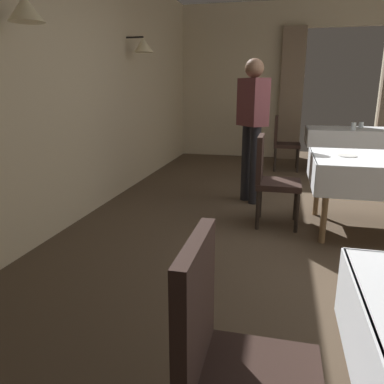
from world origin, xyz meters
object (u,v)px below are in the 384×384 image
object	(u,v)px
chair_near_left	(230,361)
glass_far_a	(361,125)
dining_table_far	(354,134)
plate_mid_a	(347,156)
chair_far_left	(282,140)
chair_mid_left	(271,176)
person_waiter_by_doorway	(252,120)
glass_far_c	(354,126)

from	to	relation	value
chair_near_left	glass_far_a	bearing A→B (deg)	76.40
dining_table_far	plate_mid_a	bearing A→B (deg)	-100.64
chair_far_left	plate_mid_a	bearing A→B (deg)	-77.97
chair_mid_left	chair_far_left	distance (m)	2.86
dining_table_far	person_waiter_by_doorway	distance (m)	2.59
chair_near_left	glass_far_a	distance (m)	5.94
glass_far_a	person_waiter_by_doorway	distance (m)	2.76
chair_far_left	plate_mid_a	size ratio (longest dim) A/B	5.11
plate_mid_a	person_waiter_by_doorway	bearing A→B (deg)	141.61
chair_far_left	glass_far_a	distance (m)	1.30
chair_mid_left	chair_far_left	bearing A→B (deg)	88.06
chair_mid_left	chair_near_left	bearing A→B (deg)	-90.72
chair_near_left	glass_far_a	size ratio (longest dim) A/B	9.46
glass_far_c	plate_mid_a	bearing A→B (deg)	-100.24
chair_far_left	glass_far_a	bearing A→B (deg)	5.71
dining_table_far	glass_far_c	size ratio (longest dim) A/B	12.72
plate_mid_a	glass_far_c	size ratio (longest dim) A/B	1.52
chair_mid_left	person_waiter_by_doorway	world-z (taller)	person_waiter_by_doorway
dining_table_far	chair_near_left	xyz separation A→B (m)	(-1.28, -5.62, -0.14)
chair_far_left	glass_far_a	size ratio (longest dim) A/B	9.46
plate_mid_a	glass_far_a	world-z (taller)	glass_far_a
dining_table_far	glass_far_c	world-z (taller)	glass_far_c
glass_far_c	person_waiter_by_doorway	bearing A→B (deg)	-128.74
dining_table_far	person_waiter_by_doorway	bearing A→B (deg)	-126.22
plate_mid_a	glass_far_a	size ratio (longest dim) A/B	1.85
glass_far_a	glass_far_c	bearing A→B (deg)	-114.52
dining_table_far	chair_far_left	xyz separation A→B (m)	(-1.15, 0.02, -0.14)
chair_mid_left	chair_far_left	xyz separation A→B (m)	(0.10, 2.86, 0.00)
chair_far_left	plate_mid_a	distance (m)	2.94
chair_far_left	glass_far_c	xyz separation A→B (m)	(1.08, -0.28, 0.29)
plate_mid_a	glass_far_a	xyz separation A→B (m)	(0.65, 2.99, 0.04)
chair_mid_left	person_waiter_by_doorway	bearing A→B (deg)	109.58
dining_table_far	chair_near_left	distance (m)	5.77
chair_mid_left	glass_far_c	world-z (taller)	chair_mid_left
plate_mid_a	glass_far_c	world-z (taller)	glass_far_c
plate_mid_a	dining_table_far	bearing A→B (deg)	79.36
chair_mid_left	plate_mid_a	xyz separation A→B (m)	(0.71, -0.01, 0.24)
chair_mid_left	person_waiter_by_doorway	size ratio (longest dim) A/B	0.54
dining_table_far	person_waiter_by_doorway	xyz separation A→B (m)	(-1.52, -2.07, 0.37)
chair_far_left	glass_far_c	bearing A→B (deg)	-14.67
chair_mid_left	dining_table_far	bearing A→B (deg)	66.38
plate_mid_a	glass_far_a	distance (m)	3.06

